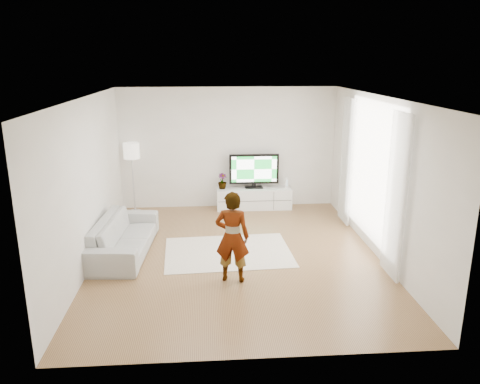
{
  "coord_description": "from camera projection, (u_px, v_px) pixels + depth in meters",
  "views": [
    {
      "loc": [
        -0.51,
        -7.73,
        3.39
      ],
      "look_at": [
        0.09,
        0.4,
        1.08
      ],
      "focal_mm": 35.0,
      "sensor_mm": 36.0,
      "label": 1
    }
  ],
  "objects": [
    {
      "name": "curtain_far",
      "position": [
        347.0,
        161.0,
        9.71
      ],
      "size": [
        0.04,
        0.7,
        2.6
      ],
      "primitive_type": "cube",
      "color": "white",
      "rests_on": "floor"
    },
    {
      "name": "wall_back",
      "position": [
        228.0,
        148.0,
        10.87
      ],
      "size": [
        5.0,
        0.02,
        2.8
      ],
      "primitive_type": "cube",
      "color": "white",
      "rests_on": "floor"
    },
    {
      "name": "floor_lamp",
      "position": [
        132.0,
        154.0,
        10.44
      ],
      "size": [
        0.36,
        0.36,
        1.6
      ],
      "color": "silver",
      "rests_on": "floor"
    },
    {
      "name": "sofa",
      "position": [
        124.0,
        236.0,
        8.44
      ],
      "size": [
        1.02,
        2.28,
        0.65
      ],
      "primitive_type": "imported",
      "rotation": [
        0.0,
        0.0,
        1.5
      ],
      "color": "#AAAAA6",
      "rests_on": "floor"
    },
    {
      "name": "floor",
      "position": [
        237.0,
        256.0,
        8.38
      ],
      "size": [
        6.0,
        6.0,
        0.0
      ],
      "primitive_type": "plane",
      "color": "#9B7746",
      "rests_on": "ground"
    },
    {
      "name": "window",
      "position": [
        372.0,
        171.0,
        8.44
      ],
      "size": [
        0.01,
        2.6,
        2.5
      ],
      "primitive_type": "cube",
      "color": "white",
      "rests_on": "wall_right"
    },
    {
      "name": "ceiling",
      "position": [
        237.0,
        97.0,
        7.61
      ],
      "size": [
        6.0,
        6.0,
        0.0
      ],
      "primitive_type": "plane",
      "color": "white",
      "rests_on": "wall_back"
    },
    {
      "name": "wall_left",
      "position": [
        88.0,
        183.0,
        7.82
      ],
      "size": [
        0.02,
        6.0,
        2.8
      ],
      "primitive_type": "cube",
      "color": "white",
      "rests_on": "floor"
    },
    {
      "name": "wall_front",
      "position": [
        255.0,
        248.0,
        5.12
      ],
      "size": [
        5.0,
        0.02,
        2.8
      ],
      "primitive_type": "cube",
      "color": "white",
      "rests_on": "floor"
    },
    {
      "name": "potted_plant",
      "position": [
        222.0,
        181.0,
        10.83
      ],
      "size": [
        0.26,
        0.26,
        0.36
      ],
      "primitive_type": "imported",
      "rotation": [
        0.0,
        0.0,
        0.32
      ],
      "color": "#3F7238",
      "rests_on": "media_console"
    },
    {
      "name": "game_console",
      "position": [
        286.0,
        183.0,
        10.96
      ],
      "size": [
        0.07,
        0.17,
        0.23
      ],
      "rotation": [
        0.0,
        0.0,
        -0.13
      ],
      "color": "white",
      "rests_on": "media_console"
    },
    {
      "name": "player",
      "position": [
        232.0,
        237.0,
        7.24
      ],
      "size": [
        0.59,
        0.45,
        1.46
      ],
      "primitive_type": "imported",
      "rotation": [
        0.0,
        0.0,
        2.94
      ],
      "color": "#334772",
      "rests_on": "rug"
    },
    {
      "name": "wall_right",
      "position": [
        379.0,
        178.0,
        8.17
      ],
      "size": [
        0.02,
        6.0,
        2.8
      ],
      "primitive_type": "cube",
      "color": "white",
      "rests_on": "floor"
    },
    {
      "name": "television",
      "position": [
        254.0,
        170.0,
        10.84
      ],
      "size": [
        1.15,
        0.23,
        0.8
      ],
      "color": "black",
      "rests_on": "media_console"
    },
    {
      "name": "media_console",
      "position": [
        254.0,
        198.0,
        11.0
      ],
      "size": [
        1.74,
        0.5,
        0.49
      ],
      "color": "white",
      "rests_on": "floor"
    },
    {
      "name": "curtain_near",
      "position": [
        396.0,
        197.0,
        7.22
      ],
      "size": [
        0.04,
        0.7,
        2.6
      ],
      "primitive_type": "cube",
      "color": "white",
      "rests_on": "floor"
    },
    {
      "name": "rug",
      "position": [
        228.0,
        252.0,
        8.53
      ],
      "size": [
        2.35,
        1.74,
        0.01
      ],
      "primitive_type": "cube",
      "rotation": [
        0.0,
        0.0,
        0.05
      ],
      "color": "white",
      "rests_on": "floor"
    }
  ]
}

